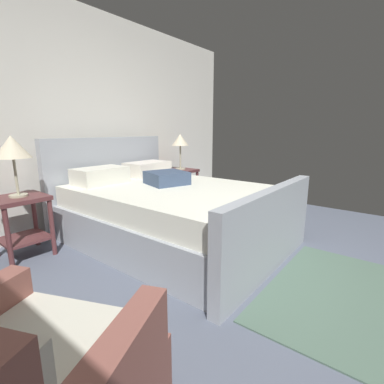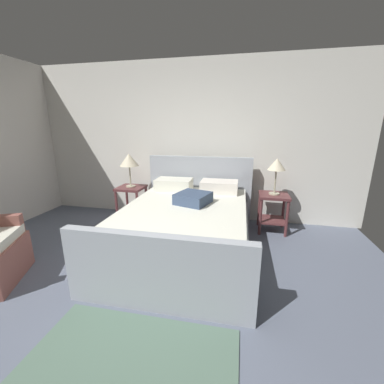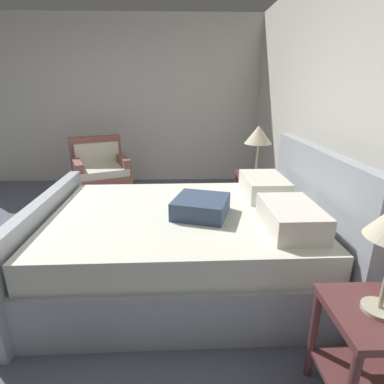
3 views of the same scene
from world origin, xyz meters
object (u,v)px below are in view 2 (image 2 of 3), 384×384
(nightstand_left, at_px, (132,198))
(table_lamp_left, at_px, (129,161))
(table_lamp_right, at_px, (277,166))
(nightstand_right, at_px, (273,206))
(bed, at_px, (186,225))

(nightstand_left, height_order, table_lamp_left, table_lamp_left)
(nightstand_left, bearing_deg, table_lamp_right, 0.74)
(nightstand_right, height_order, table_lamp_right, table_lamp_right)
(table_lamp_left, bearing_deg, bed, -35.26)
(table_lamp_right, height_order, table_lamp_left, table_lamp_left)
(table_lamp_right, bearing_deg, bed, -143.76)
(nightstand_left, relative_size, table_lamp_left, 1.06)
(bed, xyz_separation_m, table_lamp_left, (-1.18, 0.83, 0.71))
(nightstand_right, distance_m, nightstand_left, 2.36)
(table_lamp_right, distance_m, table_lamp_left, 2.36)
(table_lamp_right, relative_size, table_lamp_left, 0.97)
(nightstand_right, xyz_separation_m, table_lamp_left, (-2.36, -0.03, 0.65))
(nightstand_right, height_order, table_lamp_left, table_lamp_left)
(bed, xyz_separation_m, nightstand_right, (1.18, 0.86, 0.06))
(nightstand_right, bearing_deg, table_lamp_left, -179.26)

